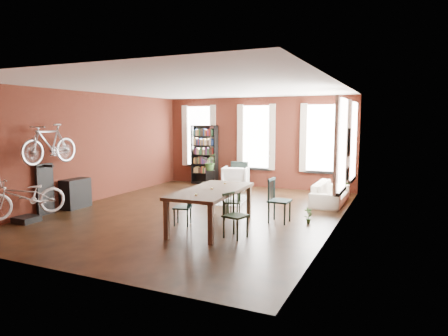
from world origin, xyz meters
The scene contains 19 objects.
room centered at (0.25, 0.62, 2.14)m, with size 9.00×9.04×3.22m.
dining_table centered at (0.99, -1.16, 0.43)m, with size 1.15×2.53×0.86m, color brown.
dining_chair_a centered at (0.28, -1.24, 0.41)m, with size 0.38×0.38×0.82m, color #1A3939.
dining_chair_b centered at (1.07, -0.20, 0.41)m, with size 0.38×0.38×0.82m, color black.
dining_chair_c centered at (1.78, -1.67, 0.46)m, with size 0.42×0.42×0.91m, color black.
dining_chair_d centered at (2.24, -0.11, 0.52)m, with size 0.48×0.48×1.03m, color #163031.
bookshelf centered at (-2.00, 4.30, 1.10)m, with size 1.00×0.32×2.20m, color black.
white_armchair centered at (-0.47, 3.70, 0.44)m, with size 0.85×0.80×0.88m, color white.
cream_sofa centered at (2.95, 2.60, 0.41)m, with size 2.08×0.61×0.81m, color beige.
striped_rug centered at (0.06, 1.82, 0.01)m, with size 1.10×1.76×0.01m, color black.
bike_trainer centered at (-3.17, -2.57, 0.07)m, with size 0.48×0.48×0.14m, color black.
bike_wall_rack centered at (-3.40, -1.80, 0.65)m, with size 0.16×0.60×1.30m, color black.
console_table centered at (-3.28, -0.90, 0.40)m, with size 0.40×0.80×0.80m, color black.
plant_stand centered at (-1.42, 3.62, 0.31)m, with size 0.31×0.31×0.62m, color black.
plant_by_sofa centered at (3.17, 4.11, 0.13)m, with size 0.33×0.60×0.27m, color #335E25.
plant_small centered at (2.88, 0.07, 0.07)m, with size 0.20×0.38×0.14m, color #284F1F.
bicycle_floor centered at (-3.15, -2.57, 1.05)m, with size 0.64×0.96×1.82m, color beige.
bicycle_hung centered at (-3.15, -1.80, 2.13)m, with size 0.47×1.00×1.66m, color #A5A8AD.
plant_on_stand centered at (-1.41, 3.59, 0.86)m, with size 0.55×0.61×0.48m, color #305723.
Camera 1 is at (4.85, -8.97, 2.37)m, focal length 32.00 mm.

